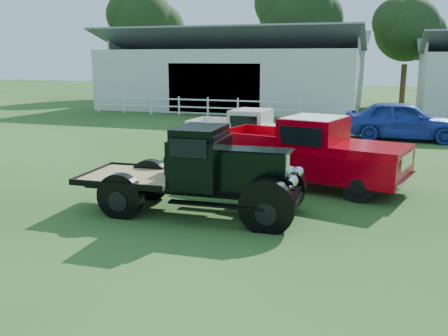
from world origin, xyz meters
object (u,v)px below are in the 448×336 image
(vintage_flatbed, at_px, (196,170))
(white_pickup, at_px, (248,133))
(red_pickup, at_px, (310,151))
(misc_car_blue, at_px, (404,120))

(vintage_flatbed, bearing_deg, white_pickup, 93.69)
(red_pickup, bearing_deg, white_pickup, 141.50)
(white_pickup, distance_m, misc_car_blue, 8.20)
(red_pickup, relative_size, white_pickup, 1.19)
(vintage_flatbed, bearing_deg, red_pickup, 56.20)
(red_pickup, distance_m, white_pickup, 4.74)
(white_pickup, relative_size, misc_car_blue, 0.91)
(white_pickup, bearing_deg, vintage_flatbed, -80.10)
(vintage_flatbed, height_order, white_pickup, vintage_flatbed)
(red_pickup, height_order, misc_car_blue, red_pickup)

